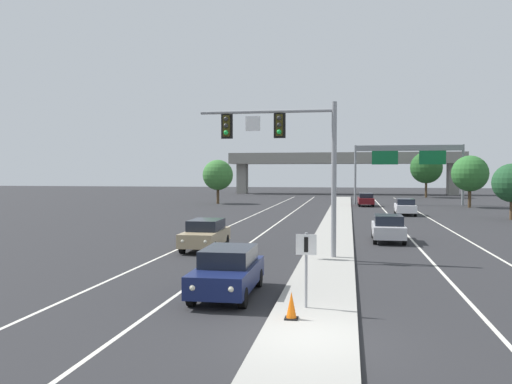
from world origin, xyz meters
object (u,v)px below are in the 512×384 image
overhead_signal_mast (290,147)px  tree_far_right_c (426,168)px  car_receding_silver (388,228)px  car_receding_white (405,207)px  tree_far_left_b (218,175)px  tree_far_right_a (512,183)px  car_oncoming_navy (228,271)px  car_oncoming_tan (205,234)px  highway_sign_gantry (408,156)px  car_receding_darkred (366,199)px  traffic_cone_median_nose (291,306)px  median_sign_post (306,259)px  tree_far_right_b (470,174)px

overhead_signal_mast → tree_far_right_c: size_ratio=0.98×
car_receding_silver → car_receding_white: same height
tree_far_left_b → tree_far_right_a: bearing=-30.5°
car_oncoming_navy → car_receding_white: (9.22, 34.90, 0.00)m
car_oncoming_tan → tree_far_left_b: bearing=103.2°
overhead_signal_mast → car_oncoming_tan: bearing=154.4°
highway_sign_gantry → tree_far_right_c: 20.91m
car_receding_darkred → traffic_cone_median_nose: (-3.49, -50.72, -0.31)m
car_receding_darkred → tree_far_right_a: size_ratio=0.93×
overhead_signal_mast → highway_sign_gantry: (9.98, 43.51, 0.87)m
median_sign_post → car_receding_silver: (3.51, 16.72, -0.77)m
median_sign_post → tree_far_left_b: tree_far_left_b is taller
car_oncoming_tan → traffic_cone_median_nose: size_ratio=6.07×
overhead_signal_mast → median_sign_post: bearing=-80.9°
highway_sign_gantry → tree_far_right_b: size_ratio=2.21×
overhead_signal_mast → car_oncoming_navy: (-1.22, -7.72, -4.48)m
car_receding_white → car_receding_darkred: (-3.28, 12.84, 0.00)m
car_oncoming_tan → car_receding_darkred: same height
car_oncoming_tan → car_receding_white: (12.75, 24.90, 0.00)m
highway_sign_gantry → tree_far_right_b: bearing=-31.0°
traffic_cone_median_nose → car_receding_darkred: bearing=86.1°
tree_far_right_c → median_sign_post: bearing=-100.4°
tree_far_right_a → traffic_cone_median_nose: bearing=-113.9°
car_oncoming_navy → traffic_cone_median_nose: (2.44, -2.99, -0.31)m
car_oncoming_navy → car_receding_darkred: 48.11m
car_receding_silver → traffic_cone_median_nose: bearing=-101.9°
car_oncoming_tan → traffic_cone_median_nose: car_oncoming_tan is taller
car_receding_darkred → car_receding_silver: bearing=-89.5°
median_sign_post → car_receding_white: 37.19m
tree_far_right_c → tree_far_left_b: (-28.97, -21.91, -1.10)m
highway_sign_gantry → tree_far_right_c: (4.95, 20.27, -1.35)m
traffic_cone_median_nose → tree_far_right_a: bearing=66.1°
tree_far_right_b → tree_far_right_c: bearing=93.6°
car_oncoming_navy → tree_far_left_b: (-12.82, 49.59, 2.90)m
tree_far_right_b → tree_far_right_c: tree_far_right_c is taller
car_oncoming_navy → car_oncoming_tan: same height
highway_sign_gantry → overhead_signal_mast: bearing=-102.9°
median_sign_post → car_oncoming_navy: bearing=147.8°
median_sign_post → car_oncoming_tan: 13.31m
car_oncoming_tan → tree_far_right_a: 30.44m
car_oncoming_tan → tree_far_right_b: (21.21, 37.35, 3.11)m
car_receding_silver → tree_far_right_c: tree_far_right_c is taller
highway_sign_gantry → median_sign_post: bearing=-99.1°
tree_far_right_a → car_receding_darkred: bearing=126.3°
median_sign_post → car_oncoming_tan: bearing=118.2°
median_sign_post → tree_far_right_c: bearing=79.6°
car_receding_silver → highway_sign_gantry: 36.96m
car_receding_white → traffic_cone_median_nose: size_ratio=6.09×
tree_far_right_a → tree_far_right_c: bearing=92.3°
car_receding_white → tree_far_left_b: size_ratio=0.79×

